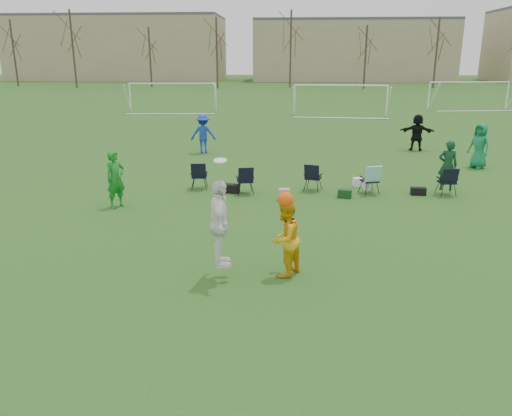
# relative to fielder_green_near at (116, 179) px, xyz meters

# --- Properties ---
(ground) EXTENTS (260.00, 260.00, 0.00)m
(ground) POSITION_rel_fielder_green_near_xyz_m (5.43, -5.83, -0.90)
(ground) COLOR #25561A
(ground) RESTS_ON ground
(fielder_green_near) EXTENTS (0.74, 0.78, 1.80)m
(fielder_green_near) POSITION_rel_fielder_green_near_xyz_m (0.00, 0.00, 0.00)
(fielder_green_near) COLOR #167D24
(fielder_green_near) RESTS_ON ground
(fielder_blue) EXTENTS (1.27, 0.79, 1.89)m
(fielder_blue) POSITION_rel_fielder_green_near_xyz_m (1.18, 9.40, 0.05)
(fielder_blue) COLOR #1639A9
(fielder_blue) RESTS_ON ground
(fielder_green_far) EXTENTS (1.03, 1.11, 1.91)m
(fielder_green_far) POSITION_rel_fielder_green_near_xyz_m (13.40, 6.69, 0.05)
(fielder_green_far) COLOR #147446
(fielder_green_far) RESTS_ON ground
(fielder_black) EXTENTS (1.76, 0.84, 1.82)m
(fielder_black) POSITION_rel_fielder_green_near_xyz_m (11.79, 10.76, 0.01)
(fielder_black) COLOR black
(fielder_black) RESTS_ON ground
(center_contest) EXTENTS (2.17, 1.41, 2.61)m
(center_contest) POSITION_rel_fielder_green_near_xyz_m (4.63, -4.96, 0.16)
(center_contest) COLOR white
(center_contest) RESTS_ON ground
(sideline_setup) EXTENTS (9.26, 2.40, 1.86)m
(sideline_setup) POSITION_rel_fielder_green_near_xyz_m (7.12, 2.23, -0.35)
(sideline_setup) COLOR #103A20
(sideline_setup) RESTS_ON ground
(goal_left) EXTENTS (7.39, 0.76, 2.46)m
(goal_left) POSITION_rel_fielder_green_near_xyz_m (-4.57, 28.17, 1.02)
(goal_left) COLOR white
(goal_left) RESTS_ON ground
(goal_mid) EXTENTS (7.40, 0.63, 2.46)m
(goal_mid) POSITION_rel_fielder_green_near_xyz_m (9.43, 26.17, 1.02)
(goal_mid) COLOR white
(goal_mid) RESTS_ON ground
(goal_right) EXTENTS (7.35, 1.14, 2.46)m
(goal_right) POSITION_rel_fielder_green_near_xyz_m (21.43, 32.17, 1.02)
(goal_right) COLOR white
(goal_right) RESTS_ON ground
(tree_line) EXTENTS (110.28, 3.28, 11.40)m
(tree_line) POSITION_rel_fielder_green_near_xyz_m (5.67, 64.01, 4.19)
(tree_line) COLOR #382B21
(tree_line) RESTS_ON ground
(building_row) EXTENTS (126.00, 16.00, 13.00)m
(building_row) POSITION_rel_fielder_green_near_xyz_m (12.16, 90.17, 5.09)
(building_row) COLOR tan
(building_row) RESTS_ON ground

